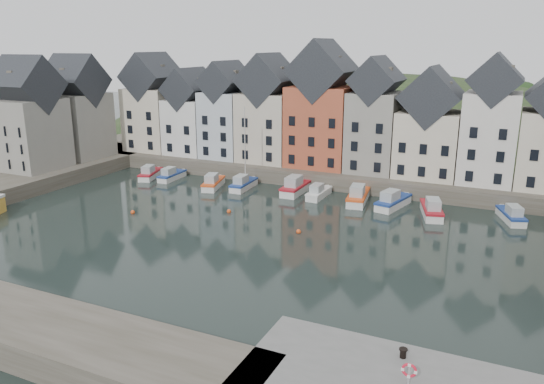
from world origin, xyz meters
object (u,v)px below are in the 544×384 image
Objects in this scene: boat_a at (150,174)px; mooring_bollard at (403,353)px; boat_d at (243,184)px; life_ring_post at (409,371)px.

mooring_bollard is (43.69, -34.09, 1.65)m from boat_a.
mooring_bollard is at bearing -53.95° from boat_d.
life_ring_post is (0.77, -2.44, 0.55)m from mooring_bollard.
boat_a is 55.44m from mooring_bollard.
boat_d is (15.23, 0.40, 0.07)m from boat_a.
boat_d is 19.99× the size of mooring_bollard.
boat_d is at bearing -15.17° from boat_a.
life_ring_post is at bearing -55.12° from boat_d.
boat_a is at bearing 140.60° from life_ring_post.
life_ring_post reaches higher than boat_a.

